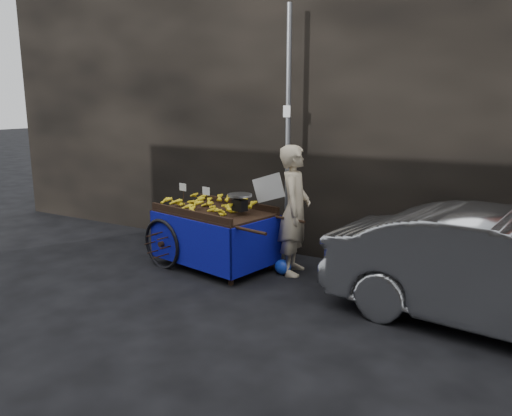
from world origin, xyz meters
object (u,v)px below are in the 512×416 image
Objects in this scene: plastic_bag at (283,267)px; parked_car at (507,274)px; banana_cart at (212,216)px; vendor at (294,210)px.

parked_car is at bearing -7.91° from plastic_bag.
vendor reaches higher than banana_cart.
banana_cart reaches higher than plastic_bag.
banana_cart is 1.32× the size of vendor.
vendor is at bearing 26.28° from banana_cart.
banana_cart is at bearing 92.88° from parked_car.
vendor is (1.25, 0.34, 0.17)m from banana_cart.
parked_car is at bearing -117.13° from vendor.
plastic_bag is at bearing 20.00° from banana_cart.
vendor is 2.97m from parked_car.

